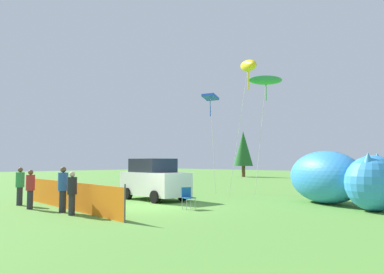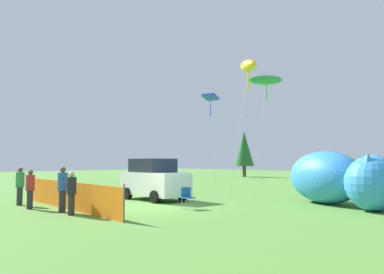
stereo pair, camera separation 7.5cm
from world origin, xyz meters
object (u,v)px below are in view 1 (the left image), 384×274
(parked_car, at_px, (154,180))
(spectator_in_black_shirt, at_px, (20,185))
(spectator_in_yellow_shirt, at_px, (30,188))
(kite_yellow_hero, at_px, (248,66))
(folding_chair, at_px, (188,196))
(kite_blue_box, at_px, (210,99))
(spectator_in_grey_shirt, at_px, (72,191))
(kite_green_fish, at_px, (266,80))
(spectator_in_red_shirt, at_px, (63,187))
(inflatable_cat, at_px, (336,180))

(parked_car, height_order, spectator_in_black_shirt, parked_car)
(spectator_in_yellow_shirt, height_order, kite_yellow_hero, kite_yellow_hero)
(folding_chair, relative_size, spectator_in_black_shirt, 0.52)
(kite_blue_box, height_order, kite_yellow_hero, kite_yellow_hero)
(parked_car, distance_m, kite_yellow_hero, 7.73)
(spectator_in_grey_shirt, relative_size, kite_blue_box, 0.25)
(spectator_in_yellow_shirt, height_order, kite_green_fish, kite_green_fish)
(spectator_in_black_shirt, bearing_deg, parked_car, 65.19)
(spectator_in_red_shirt, bearing_deg, spectator_in_yellow_shirt, -167.02)
(folding_chair, xyz_separation_m, spectator_in_grey_shirt, (-1.85, -4.20, 0.33))
(parked_car, bearing_deg, spectator_in_red_shirt, -75.08)
(spectator_in_yellow_shirt, distance_m, kite_blue_box, 13.29)
(parked_car, xyz_separation_m, spectator_in_yellow_shirt, (-0.96, -5.92, -0.14))
(parked_car, height_order, spectator_in_yellow_shirt, parked_car)
(parked_car, bearing_deg, spectator_in_yellow_shirt, -94.16)
(inflatable_cat, distance_m, spectator_in_red_shirt, 11.74)
(parked_car, distance_m, spectator_in_yellow_shirt, 6.00)
(spectator_in_yellow_shirt, relative_size, kite_blue_box, 0.25)
(parked_car, relative_size, folding_chair, 4.56)
(spectator_in_grey_shirt, distance_m, spectator_in_red_shirt, 0.97)
(spectator_in_yellow_shirt, bearing_deg, parked_car, 80.74)
(spectator_in_grey_shirt, height_order, kite_yellow_hero, kite_yellow_hero)
(parked_car, relative_size, inflatable_cat, 0.66)
(inflatable_cat, bearing_deg, kite_yellow_hero, -144.81)
(parked_car, xyz_separation_m, kite_blue_box, (-1.57, 6.27, 5.14))
(spectator_in_grey_shirt, height_order, spectator_in_yellow_shirt, spectator_in_yellow_shirt)
(inflatable_cat, height_order, spectator_in_grey_shirt, inflatable_cat)
(kite_yellow_hero, bearing_deg, spectator_in_yellow_shirt, -114.74)
(spectator_in_grey_shirt, bearing_deg, inflatable_cat, 59.19)
(inflatable_cat, relative_size, spectator_in_red_shirt, 3.50)
(spectator_in_grey_shirt, bearing_deg, spectator_in_red_shirt, 171.51)
(spectator_in_yellow_shirt, xyz_separation_m, kite_blue_box, (-0.61, 12.18, 5.28))
(inflatable_cat, height_order, kite_yellow_hero, kite_yellow_hero)
(kite_green_fish, bearing_deg, spectator_in_black_shirt, -109.35)
(folding_chair, xyz_separation_m, kite_green_fish, (-1.75, 8.91, 6.53))
(spectator_in_yellow_shirt, relative_size, kite_green_fish, 0.21)
(kite_blue_box, relative_size, kite_yellow_hero, 0.86)
(parked_car, bearing_deg, inflatable_cat, 33.19)
(spectator_in_black_shirt, xyz_separation_m, kite_blue_box, (1.05, 11.94, 5.24))
(folding_chair, height_order, spectator_in_grey_shirt, spectator_in_grey_shirt)
(spectator_in_grey_shirt, bearing_deg, kite_blue_box, 106.31)
(kite_blue_box, distance_m, kite_yellow_hero, 5.72)
(folding_chair, xyz_separation_m, spectator_in_black_shirt, (-6.37, -4.25, 0.39))
(inflatable_cat, relative_size, spectator_in_black_shirt, 3.64)
(inflatable_cat, height_order, spectator_in_red_shirt, inflatable_cat)
(parked_car, bearing_deg, kite_blue_box, 109.16)
(spectator_in_red_shirt, distance_m, kite_green_fish, 14.37)
(spectator_in_grey_shirt, relative_size, spectator_in_black_shirt, 0.94)
(folding_chair, height_order, kite_green_fish, kite_green_fish)
(spectator_in_grey_shirt, xyz_separation_m, spectator_in_red_shirt, (-0.96, 0.14, 0.09))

